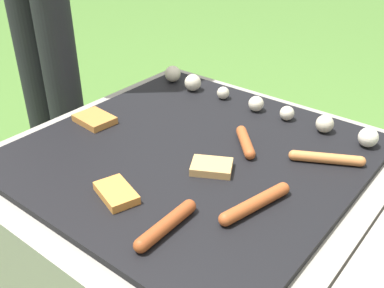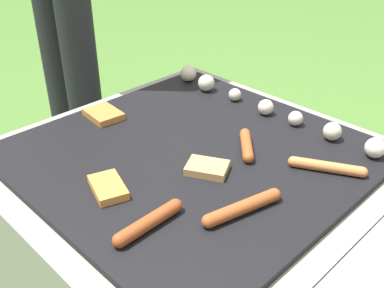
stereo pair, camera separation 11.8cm
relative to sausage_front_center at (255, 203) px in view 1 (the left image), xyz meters
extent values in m
plane|color=#47702D|center=(-0.26, 0.11, -0.42)|extent=(14.00, 14.00, 0.00)
cube|color=gray|center=(-0.26, 0.11, -0.23)|extent=(0.95, 0.95, 0.39)
cube|color=black|center=(-0.26, 0.11, -0.02)|extent=(0.83, 0.83, 0.02)
cylinder|color=black|center=(-1.08, 0.20, 0.02)|extent=(0.13, 0.13, 0.87)
cylinder|color=black|center=(-0.93, 0.20, 0.02)|extent=(0.13, 0.13, 0.87)
cylinder|color=#A34C23|center=(0.00, 0.00, 0.00)|extent=(0.07, 0.18, 0.03)
sphere|color=#A34C23|center=(0.02, 0.08, 0.00)|extent=(0.03, 0.03, 0.03)
sphere|color=#A34C23|center=(-0.02, -0.08, 0.00)|extent=(0.03, 0.03, 0.03)
cylinder|color=#A34C23|center=(-0.16, 0.21, 0.00)|extent=(0.11, 0.11, 0.03)
sphere|color=#A34C23|center=(-0.20, 0.26, 0.00)|extent=(0.03, 0.03, 0.03)
sphere|color=#A34C23|center=(-0.12, 0.17, 0.00)|extent=(0.03, 0.03, 0.03)
cylinder|color=#93421E|center=(-0.10, -0.17, 0.00)|extent=(0.03, 0.15, 0.03)
sphere|color=#93421E|center=(-0.11, -0.10, 0.00)|extent=(0.03, 0.03, 0.03)
sphere|color=#93421E|center=(-0.10, -0.25, 0.00)|extent=(0.03, 0.03, 0.03)
cylinder|color=#C6753D|center=(0.04, 0.27, 0.00)|extent=(0.16, 0.10, 0.03)
sphere|color=#C6753D|center=(-0.03, 0.23, 0.00)|extent=(0.03, 0.03, 0.03)
sphere|color=#C6753D|center=(0.12, 0.31, 0.00)|extent=(0.03, 0.03, 0.03)
cube|color=#B27033|center=(-0.59, 0.05, 0.00)|extent=(0.12, 0.10, 0.02)
cube|color=#D18438|center=(-0.27, -0.16, 0.00)|extent=(0.13, 0.10, 0.02)
cube|color=tan|center=(-0.16, 0.06, 0.00)|extent=(0.12, 0.11, 0.02)
sphere|color=beige|center=(-0.61, 0.44, 0.01)|extent=(0.06, 0.06, 0.06)
sphere|color=beige|center=(-0.51, 0.42, 0.01)|extent=(0.06, 0.06, 0.06)
sphere|color=beige|center=(-0.39, 0.43, 0.01)|extent=(0.04, 0.04, 0.04)
sphere|color=beige|center=(-0.25, 0.42, 0.01)|extent=(0.05, 0.05, 0.05)
sphere|color=beige|center=(-0.15, 0.42, 0.01)|extent=(0.04, 0.04, 0.04)
sphere|color=beige|center=(-0.03, 0.42, 0.01)|extent=(0.05, 0.05, 0.05)
sphere|color=silver|center=(0.09, 0.42, 0.01)|extent=(0.05, 0.05, 0.05)
camera|label=1|loc=(0.37, -0.69, 0.60)|focal=42.00mm
camera|label=2|loc=(0.46, -0.61, 0.60)|focal=42.00mm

